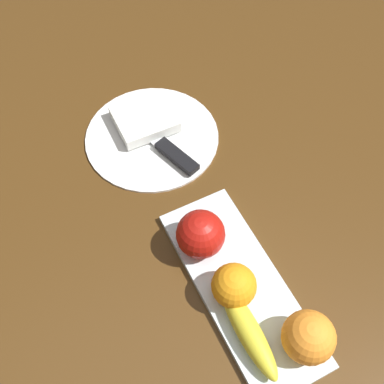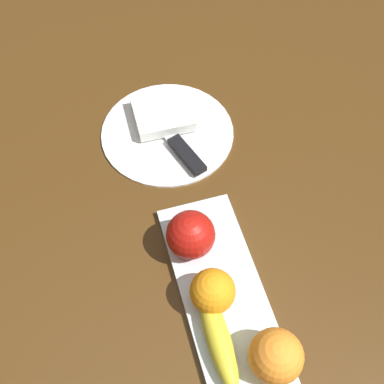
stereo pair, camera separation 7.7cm
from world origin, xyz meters
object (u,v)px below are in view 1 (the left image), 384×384
banana (248,330)px  knife (171,152)px  fruit_tray (241,287)px  orange_near_banana (308,337)px  orange_near_apple (234,286)px  apple (201,234)px  folded_napkin (145,119)px  dinner_plate (152,136)px

banana → knife: (0.34, -0.04, -0.02)m
fruit_tray → orange_near_banana: orange_near_banana is taller
orange_near_apple → orange_near_banana: (-0.11, -0.05, 0.00)m
apple → folded_napkin: bearing=-5.2°
fruit_tray → dinner_plate: 0.33m
orange_near_apple → knife: bearing=-6.5°
dinner_plate → banana: bearing=175.8°
banana → orange_near_apple: 0.06m
apple → orange_near_apple: size_ratio=1.14×
orange_near_apple → folded_napkin: (0.37, -0.02, -0.02)m
banana → folded_napkin: (0.43, -0.03, -0.01)m
banana → orange_near_banana: (-0.05, -0.06, 0.02)m
fruit_tray → dinner_plate: (0.33, 0.00, -0.00)m
orange_near_banana → knife: 0.39m
banana → fruit_tray: bearing=157.0°
apple → orange_near_banana: (-0.20, -0.06, -0.00)m
dinner_plate → folded_napkin: (0.03, 0.00, 0.02)m
orange_near_banana → dinner_plate: 0.45m
orange_near_apple → orange_near_banana: 0.12m
fruit_tray → orange_near_banana: size_ratio=4.44×
banana → orange_near_apple: size_ratio=2.29×
orange_near_apple → folded_napkin: bearing=-3.0°
knife → dinner_plate: bearing=-5.2°
fruit_tray → folded_napkin: folded_napkin is taller
apple → orange_near_banana: 0.21m
dinner_plate → knife: bearing=-166.8°
dinner_plate → knife: (-0.06, -0.01, 0.01)m
knife → folded_napkin: bearing=-9.9°
apple → knife: size_ratio=0.42×
apple → orange_near_banana: bearing=-164.0°
orange_near_banana → folded_napkin: orange_near_banana is taller
fruit_tray → knife: 0.27m
orange_near_apple → apple: bearing=3.6°
orange_near_apple → dinner_plate: bearing=-3.2°
apple → knife: (0.19, -0.04, -0.04)m
fruit_tray → apple: bearing=15.9°
orange_near_apple → orange_near_banana: size_ratio=0.90×
banana → knife: 0.34m
fruit_tray → banana: 0.08m
orange_near_banana → knife: bearing=3.0°
dinner_plate → folded_napkin: size_ratio=2.34×
orange_near_banana → folded_napkin: bearing=4.0°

